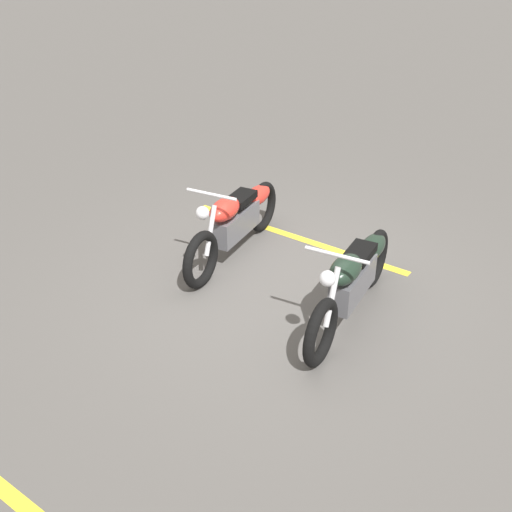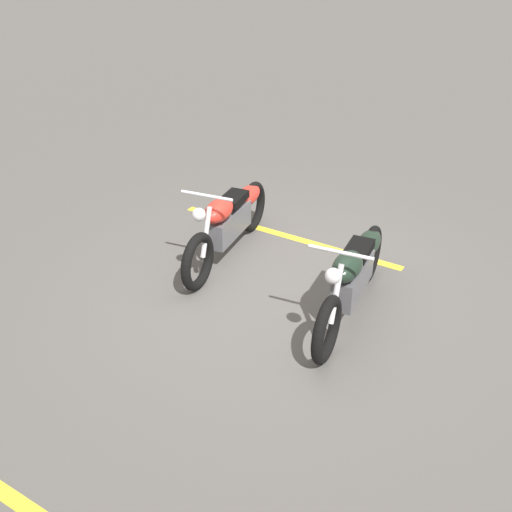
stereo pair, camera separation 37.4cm
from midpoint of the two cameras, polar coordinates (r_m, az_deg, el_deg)
The scene contains 4 objects.
ground_plane at distance 6.95m, azimuth 4.13°, elevation -2.92°, with size 60.00×60.00×0.00m, color #514F4C.
motorcycle_bright_foreground at distance 7.39m, azimuth -0.43°, elevation 3.40°, with size 2.22×0.70×1.04m.
motorcycle_dark_foreground at distance 6.31m, azimuth 10.78°, elevation -2.13°, with size 2.22×0.67×1.04m.
parking_stripe_near at distance 8.00m, azimuth 5.04°, elevation 1.78°, with size 3.20×0.12×0.01m, color yellow.
Camera 1 is at (4.92, 3.17, 3.74)m, focal length 42.66 mm.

